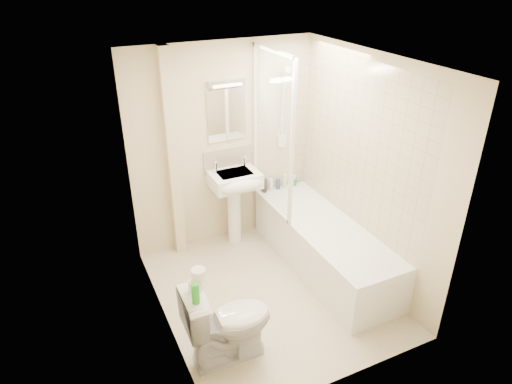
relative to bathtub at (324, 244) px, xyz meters
name	(u,v)px	position (x,y,z in m)	size (l,w,h in m)	color
floor	(270,292)	(-0.75, -0.17, -0.29)	(2.50, 2.50, 0.00)	beige
wall_back	(223,147)	(-0.75, 1.08, 0.91)	(2.20, 0.02, 2.40)	beige
wall_left	(157,217)	(-1.85, -0.17, 0.91)	(0.02, 2.50, 2.40)	beige
wall_right	(367,171)	(0.35, -0.17, 0.91)	(0.02, 2.50, 2.40)	beige
ceiling	(275,62)	(-0.75, -0.17, 2.11)	(2.20, 2.50, 0.02)	white
tile_back	(281,120)	(0.00, 1.07, 1.14)	(0.70, 0.01, 1.75)	beige
tile_right	(359,145)	(0.34, 0.00, 1.14)	(0.01, 2.10, 1.75)	beige
pipe_boxing	(173,158)	(-1.37, 1.02, 0.91)	(0.12, 0.12, 2.40)	beige
splashback	(228,160)	(-0.70, 1.07, 0.74)	(0.60, 0.01, 0.30)	beige
mirror	(227,115)	(-0.70, 1.07, 1.29)	(0.46, 0.01, 0.60)	white
strip_light	(226,83)	(-0.70, 1.05, 1.66)	(0.42, 0.07, 0.07)	silver
bathtub	(324,244)	(0.00, 0.00, 0.00)	(0.70, 2.10, 0.55)	white
shower_screen	(272,134)	(-0.35, 0.63, 1.16)	(0.04, 0.92, 1.80)	white
shower_fixture	(283,111)	(0.00, 1.03, 1.26)	(0.10, 0.16, 0.99)	white
pedestal_sink	(236,188)	(-0.70, 0.85, 0.47)	(0.56, 0.50, 1.08)	white
bottle_black_a	(264,186)	(-0.25, 0.99, 0.35)	(0.07, 0.07, 0.17)	black
bottle_white_a	(271,185)	(-0.16, 0.99, 0.34)	(0.05, 0.05, 0.16)	white
bottle_blue	(278,184)	(-0.06, 0.99, 0.33)	(0.06, 0.06, 0.13)	#12194F
bottle_cream	(285,181)	(0.03, 0.99, 0.35)	(0.05, 0.05, 0.18)	beige
bottle_white_b	(294,180)	(0.17, 0.99, 0.33)	(0.05, 0.05, 0.14)	silver
bottle_green	(294,182)	(0.17, 0.99, 0.31)	(0.06, 0.06, 0.10)	green
toilet	(228,322)	(-1.47, -0.77, 0.10)	(0.77, 0.45, 0.77)	white
toilet_roll_lower	(195,286)	(-1.72, -0.71, 0.53)	(0.11, 0.11, 0.09)	white
toilet_roll_upper	(198,275)	(-1.68, -0.71, 0.63)	(0.12, 0.12, 0.10)	white
green_bottle	(196,293)	(-1.76, -0.86, 0.57)	(0.06, 0.06, 0.18)	green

